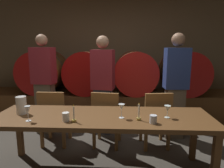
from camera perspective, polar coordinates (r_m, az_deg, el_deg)
The scene contains 21 objects.
back_wall at distance 4.88m, azimuth 0.20°, elevation 8.44°, with size 6.74×0.24×2.70m, color brown.
barrel_shelf at distance 4.50m, azimuth -0.13°, elevation -5.65°, with size 6.07×0.90×0.55m, color brown.
wine_barrel_far_left at distance 4.68m, azimuth -18.72°, elevation 3.32°, with size 0.89×0.91×0.89m.
wine_barrel_center_left at distance 4.41m, azimuth -6.91°, elevation 3.40°, with size 0.89×0.91×0.89m.
wine_barrel_center_right at distance 4.36m, azimuth 6.49°, elevation 3.32°, with size 0.89×0.91×0.89m.
wine_barrel_far_right at distance 4.54m, azimuth 19.45°, elevation 3.07°, with size 0.89×0.91×0.89m.
dining_table at distance 2.44m, azimuth -2.76°, elevation -10.41°, with size 2.57×0.77×0.73m.
chair_left at distance 3.26m, azimuth -16.08°, elevation -8.54°, with size 0.40×0.40×0.88m.
chair_center at distance 3.09m, azimuth -1.61°, elevation -9.17°, with size 0.45×0.45×0.88m.
chair_right at distance 3.13m, azimuth 12.35°, elevation -9.14°, with size 0.45×0.45×0.88m.
guest_left at distance 3.71m, azimuth -18.59°, elevation 0.03°, with size 0.40×0.28×1.74m.
guest_center at distance 3.50m, azimuth -2.58°, elevation -0.14°, with size 0.41×0.30×1.71m.
guest_right at distance 3.48m, azimuth 17.53°, elevation -0.39°, with size 0.39×0.26×1.75m.
candle_left at distance 2.25m, azimuth -10.73°, elevation -9.16°, with size 0.05×0.05×0.20m.
candle_right at distance 2.28m, azimuth 7.58°, elevation -8.73°, with size 0.05×0.05×0.20m.
pitcher at distance 2.68m, azimuth -24.25°, elevation -5.49°, with size 0.12×0.12×0.21m.
wine_glass_left at distance 2.40m, azimuth -22.74°, elevation -6.89°, with size 0.06×0.06×0.17m.
wine_glass_center at distance 2.31m, azimuth 2.72°, elevation -6.67°, with size 0.07×0.07×0.17m.
wine_glass_right at distance 2.40m, azimuth 15.44°, elevation -6.86°, with size 0.08×0.08×0.14m.
cup_left at distance 2.29m, azimuth -12.93°, elevation -9.05°, with size 0.08×0.08×0.10m, color white.
cup_right at distance 2.22m, azimuth 11.59°, elevation -9.73°, with size 0.08×0.08×0.09m, color silver.
Camera 1 is at (0.22, -2.24, 1.54)m, focal length 32.33 mm.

